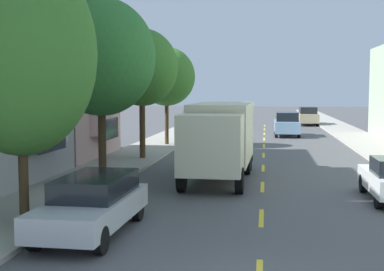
{
  "coord_description": "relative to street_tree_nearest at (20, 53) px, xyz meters",
  "views": [
    {
      "loc": [
        0.09,
        -8.48,
        3.76
      ],
      "look_at": [
        -3.77,
        19.28,
        1.33
      ],
      "focal_mm": 49.73,
      "sensor_mm": 36.0,
      "label": 1
    }
  ],
  "objects": [
    {
      "name": "townhouse_third_rose",
      "position": [
        -7.33,
        14.1,
        -0.09
      ],
      "size": [
        10.88,
        7.73,
        9.67
      ],
      "color": "#CC9E9E",
      "rests_on": "ground_plane"
    },
    {
      "name": "parked_wagon_silver",
      "position": [
        2.03,
        -0.27,
        -3.93
      ],
      "size": [
        1.95,
        4.75,
        1.5
      ],
      "color": "#B2B5BA",
      "rests_on": "ground_plane"
    },
    {
      "name": "street_tree_nearest",
      "position": [
        0.0,
        0.0,
        0.0
      ],
      "size": [
        4.06,
        4.06,
        7.35
      ],
      "color": "#47331E",
      "rests_on": "sidewalk_left"
    },
    {
      "name": "parked_sedan_orange",
      "position": [
        2.17,
        42.54,
        -3.98
      ],
      "size": [
        1.9,
        4.54,
        1.43
      ],
      "color": "orange",
      "rests_on": "ground_plane"
    },
    {
      "name": "sidewalk_right",
      "position": [
        13.5,
        23.0,
        -4.66
      ],
      "size": [
        3.2,
        120.0,
        0.14
      ],
      "primitive_type": "cube",
      "color": "#A39E93",
      "rests_on": "ground_plane"
    },
    {
      "name": "sidewalk_left",
      "position": [
        -0.7,
        23.0,
        -4.66
      ],
      "size": [
        3.2,
        120.0,
        0.14
      ],
      "primitive_type": "cube",
      "color": "#A39E93",
      "rests_on": "ground_plane"
    },
    {
      "name": "parked_hatchback_forest",
      "position": [
        2.04,
        23.26,
        -3.97
      ],
      "size": [
        1.78,
        4.02,
        1.5
      ],
      "color": "#194C28",
      "rests_on": "ground_plane"
    },
    {
      "name": "street_tree_farthest",
      "position": [
        0.0,
        21.07,
        -0.13
      ],
      "size": [
        3.76,
        3.76,
        6.4
      ],
      "color": "#47331E",
      "rests_on": "sidewalk_left"
    },
    {
      "name": "ground_plane",
      "position": [
        6.4,
        25.0,
        -4.73
      ],
      "size": [
        160.0,
        160.0,
        0.0
      ],
      "primitive_type": "plane",
      "color": "#4C4C4F"
    },
    {
      "name": "delivery_box_truck",
      "position": [
        4.6,
        8.66,
        -2.9
      ],
      "size": [
        2.59,
        7.79,
        3.16
      ],
      "color": "beige",
      "rests_on": "ground_plane"
    },
    {
      "name": "moving_sky_sedan",
      "position": [
        8.2,
        30.01,
        -3.74
      ],
      "size": [
        1.95,
        4.8,
        1.93
      ],
      "color": "#7A9EC6",
      "rests_on": "ground_plane"
    },
    {
      "name": "lane_centerline_dashes",
      "position": [
        6.4,
        19.5,
        -4.73
      ],
      "size": [
        0.14,
        47.2,
        0.01
      ],
      "color": "yellow",
      "rests_on": "ground_plane"
    },
    {
      "name": "street_tree_second",
      "position": [
        0.0,
        7.02,
        0.31
      ],
      "size": [
        4.33,
        4.33,
        7.25
      ],
      "color": "#47331E",
      "rests_on": "sidewalk_left"
    },
    {
      "name": "street_tree_third",
      "position": [
        0.0,
        14.05,
        0.17
      ],
      "size": [
        3.82,
        3.82,
        6.81
      ],
      "color": "#47331E",
      "rests_on": "sidewalk_left"
    },
    {
      "name": "parked_suv_champagne",
      "position": [
        10.88,
        43.56,
        -3.74
      ],
      "size": [
        1.99,
        4.82,
        1.93
      ],
      "color": "tan",
      "rests_on": "ground_plane"
    }
  ]
}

